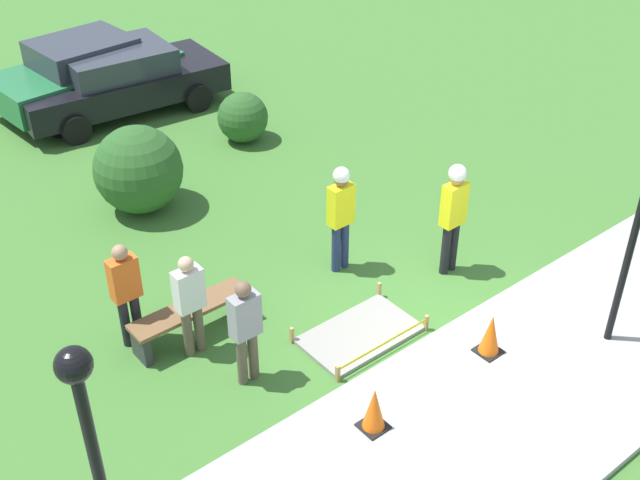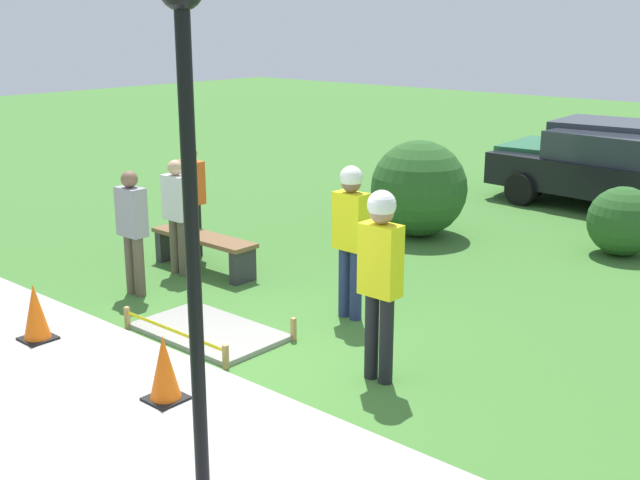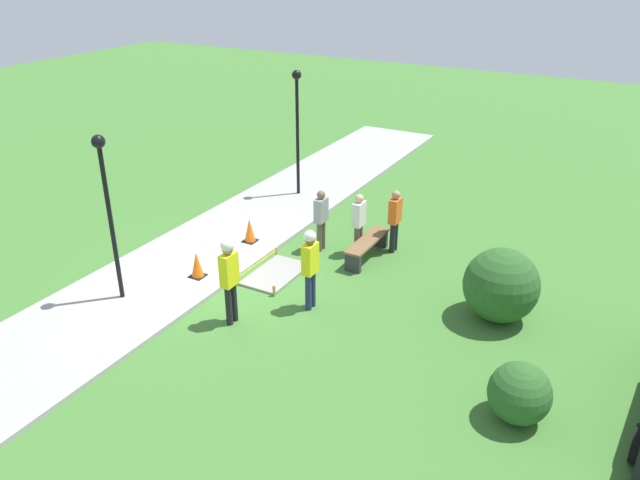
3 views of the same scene
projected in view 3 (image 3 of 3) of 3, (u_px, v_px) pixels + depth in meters
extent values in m
plane|color=#3D702D|center=(229.00, 285.00, 14.57)|extent=(60.00, 60.00, 0.00)
cube|color=#9E9E99|center=(178.00, 268.00, 15.22)|extent=(28.00, 3.10, 0.10)
cube|color=gray|center=(276.00, 274.00, 14.97)|extent=(1.69, 1.01, 0.06)
cube|color=tan|center=(277.00, 252.00, 15.82)|extent=(0.05, 0.05, 0.26)
cube|color=tan|center=(237.00, 280.00, 14.48)|extent=(0.05, 0.05, 0.26)
cube|color=tan|center=(311.00, 261.00, 15.37)|extent=(0.05, 0.05, 0.26)
cube|color=tan|center=(274.00, 291.00, 14.04)|extent=(0.05, 0.05, 0.26)
cube|color=yellow|center=(258.00, 263.00, 15.12)|extent=(1.69, 0.00, 0.04)
cube|color=black|center=(250.00, 241.00, 16.46)|extent=(0.34, 0.34, 0.02)
cone|color=orange|center=(250.00, 230.00, 16.32)|extent=(0.29, 0.29, 0.61)
cube|color=black|center=(198.00, 276.00, 14.72)|extent=(0.34, 0.34, 0.02)
cone|color=orange|center=(197.00, 264.00, 14.58)|extent=(0.29, 0.29, 0.61)
cube|color=#2D2D33|center=(380.00, 238.00, 16.32)|extent=(0.12, 0.40, 0.46)
cube|color=#2D2D33|center=(353.00, 263.00, 15.06)|extent=(0.12, 0.40, 0.46)
cube|color=brown|center=(367.00, 241.00, 15.58)|extent=(1.80, 0.44, 0.06)
cylinder|color=black|center=(234.00, 302.00, 13.01)|extent=(0.14, 0.14, 0.89)
cylinder|color=black|center=(229.00, 306.00, 12.86)|extent=(0.14, 0.14, 0.89)
cube|color=yellow|center=(229.00, 270.00, 12.59)|extent=(0.40, 0.22, 0.71)
sphere|color=#A37A5B|center=(227.00, 248.00, 12.39)|extent=(0.24, 0.24, 0.24)
sphere|color=white|center=(227.00, 245.00, 12.36)|extent=(0.28, 0.28, 0.28)
cylinder|color=navy|center=(312.00, 288.00, 13.54)|extent=(0.14, 0.14, 0.86)
cylinder|color=navy|center=(308.00, 292.00, 13.40)|extent=(0.14, 0.14, 0.86)
cube|color=yellow|center=(310.00, 259.00, 13.14)|extent=(0.40, 0.22, 0.68)
sphere|color=brown|center=(310.00, 239.00, 12.94)|extent=(0.23, 0.23, 0.23)
sphere|color=white|center=(310.00, 236.00, 12.92)|extent=(0.27, 0.27, 0.27)
cylinder|color=black|center=(395.00, 235.00, 16.07)|extent=(0.14, 0.14, 0.81)
cylinder|color=black|center=(392.00, 238.00, 15.93)|extent=(0.14, 0.14, 0.81)
cube|color=#E55B1E|center=(395.00, 211.00, 15.69)|extent=(0.40, 0.22, 0.64)
sphere|color=#A37A5B|center=(396.00, 195.00, 15.51)|extent=(0.22, 0.22, 0.22)
cylinder|color=brown|center=(360.00, 238.00, 15.95)|extent=(0.14, 0.14, 0.79)
cylinder|color=brown|center=(357.00, 241.00, 15.81)|extent=(0.14, 0.14, 0.79)
cube|color=silver|center=(359.00, 214.00, 15.58)|extent=(0.40, 0.22, 0.62)
sphere|color=tan|center=(359.00, 198.00, 15.40)|extent=(0.21, 0.21, 0.21)
cylinder|color=brown|center=(323.00, 234.00, 16.15)|extent=(0.14, 0.14, 0.79)
cylinder|color=brown|center=(319.00, 237.00, 16.01)|extent=(0.14, 0.14, 0.79)
cube|color=gray|center=(321.00, 210.00, 15.77)|extent=(0.40, 0.22, 0.63)
sphere|color=brown|center=(321.00, 195.00, 15.59)|extent=(0.21, 0.21, 0.21)
cylinder|color=black|center=(111.00, 226.00, 13.14)|extent=(0.10, 0.10, 3.46)
sphere|color=black|center=(98.00, 142.00, 12.36)|extent=(0.28, 0.28, 0.28)
cylinder|color=black|center=(298.00, 138.00, 18.89)|extent=(0.10, 0.10, 3.57)
sphere|color=black|center=(297.00, 75.00, 18.08)|extent=(0.28, 0.28, 0.28)
cylinder|color=black|center=(640.00, 445.00, 9.48)|extent=(0.63, 0.29, 0.61)
sphere|color=#285623|center=(501.00, 285.00, 12.94)|extent=(1.58, 1.58, 1.58)
sphere|color=#285623|center=(520.00, 393.00, 10.23)|extent=(1.05, 1.05, 1.05)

